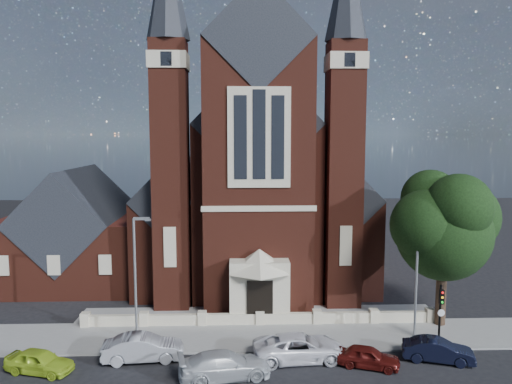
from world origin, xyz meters
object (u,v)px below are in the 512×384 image
church (253,185)px  traffic_signal (441,308)px  car_lime_van (39,361)px  car_dark_red (368,357)px  car_silver_a (143,348)px  car_white_suv (300,347)px  car_silver_b (225,365)px  car_navy (438,350)px  street_lamp_right (418,269)px  parish_hall (78,237)px  street_tree (447,228)px  street_lamp_left (136,272)px

church → traffic_signal: 23.94m
car_lime_van → car_dark_red: size_ratio=1.08×
church → car_silver_a: 23.95m
traffic_signal → car_white_suv: traffic_signal is taller
traffic_signal → car_silver_a: traffic_signal is taller
car_silver_b → car_navy: bearing=-93.8°
street_lamp_right → traffic_signal: 2.71m
car_white_suv → car_navy: 8.08m
church → parish_hall: 17.26m
car_dark_red → street_lamp_right: bearing=-27.2°
car_silver_a → car_silver_b: 5.36m
church → car_silver_b: bearing=-95.3°
parish_hall → traffic_signal: 31.20m
street_lamp_right → car_silver_a: 17.80m
street_tree → car_silver_a: street_tree is taller
street_lamp_right → car_dark_red: 7.02m
car_dark_red → parish_hall: bearing=69.9°
street_tree → traffic_signal: bearing=-115.9°
church → car_navy: church is taller
traffic_signal → car_navy: traffic_signal is taller
car_lime_van → street_lamp_left: bearing=-33.3°
street_lamp_right → car_silver_b: bearing=-158.0°
traffic_signal → car_white_suv: 9.17m
car_lime_van → car_white_suv: bearing=-69.9°
church → traffic_signal: bearing=-61.8°
car_silver_b → car_dark_red: size_ratio=1.41×
car_silver_a → car_silver_b: car_silver_a is taller
street_lamp_right → car_lime_van: (-22.66, -4.01, -3.94)m
car_lime_van → car_white_suv: 14.73m
car_navy → parish_hall: bearing=72.6°
street_lamp_left → car_navy: 18.82m
car_silver_b → street_lamp_left: bearing=37.6°
car_navy → car_silver_b: bearing=113.4°
street_lamp_left → car_lime_van: 7.30m
street_tree → car_dark_red: bearing=-139.7°
traffic_signal → car_lime_van: (-23.57, -2.44, -1.93)m
street_lamp_right → car_silver_a: (-17.17, -2.70, -3.83)m
parish_hall → traffic_signal: (27.00, -15.57, -1.43)m
parish_hall → car_white_suv: parish_hall is taller
parish_hall → car_silver_b: 23.68m
street_lamp_right → car_navy: bearing=-88.5°
car_navy → street_tree: bearing=-9.2°
car_navy → street_lamp_left: bearing=95.5°
street_tree → car_silver_a: size_ratio=2.29×
street_tree → car_navy: size_ratio=2.64×
parish_hall → car_dark_red: parish_hall is taller
car_lime_van → car_dark_red: car_lime_van is taller
traffic_signal → car_silver_b: traffic_signal is taller
church → car_dark_red: size_ratio=9.78×
car_white_suv → car_lime_van: bearing=88.8°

